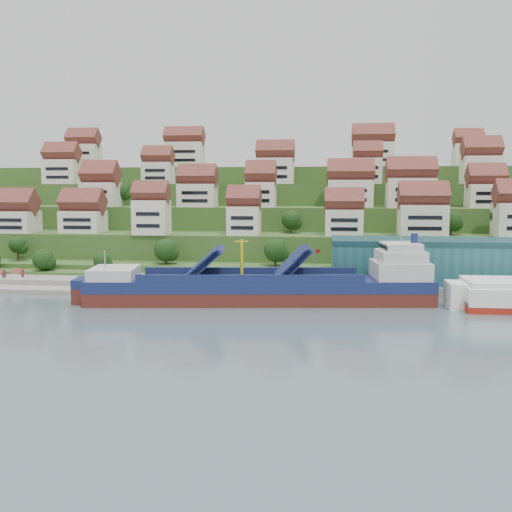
# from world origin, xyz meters

# --- Properties ---
(ground) EXTENTS (300.00, 300.00, 0.00)m
(ground) POSITION_xyz_m (0.00, 0.00, 0.00)
(ground) COLOR slate
(ground) RESTS_ON ground
(quay) EXTENTS (180.00, 14.00, 2.20)m
(quay) POSITION_xyz_m (20.00, 15.00, 1.10)
(quay) COLOR gray
(quay) RESTS_ON ground
(pebble_beach) EXTENTS (45.00, 20.00, 1.00)m
(pebble_beach) POSITION_xyz_m (-58.00, 12.00, 0.50)
(pebble_beach) COLOR gray
(pebble_beach) RESTS_ON ground
(hillside) EXTENTS (260.00, 128.00, 31.00)m
(hillside) POSITION_xyz_m (0.00, 103.55, 10.66)
(hillside) COLOR #2D4C1E
(hillside) RESTS_ON ground
(hillside_village) EXTENTS (152.59, 63.25, 28.95)m
(hillside_village) POSITION_xyz_m (6.16, 60.10, 24.12)
(hillside_village) COLOR silver
(hillside_village) RESTS_ON ground
(hillside_trees) EXTENTS (144.52, 62.26, 32.16)m
(hillside_trees) POSITION_xyz_m (-11.84, 42.20, 15.62)
(hillside_trees) COLOR #1B3F15
(hillside_trees) RESTS_ON ground
(warehouse) EXTENTS (60.00, 15.00, 10.00)m
(warehouse) POSITION_xyz_m (52.00, 17.00, 7.20)
(warehouse) COLOR #266368
(warehouse) RESTS_ON quay
(flagpole) EXTENTS (1.28, 0.16, 8.00)m
(flagpole) POSITION_xyz_m (18.11, 10.00, 6.88)
(flagpole) COLOR gray
(flagpole) RESTS_ON quay
(cargo_ship) EXTENTS (72.63, 19.68, 15.85)m
(cargo_ship) POSITION_xyz_m (8.66, -0.60, 3.08)
(cargo_ship) COLOR #542019
(cargo_ship) RESTS_ON ground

